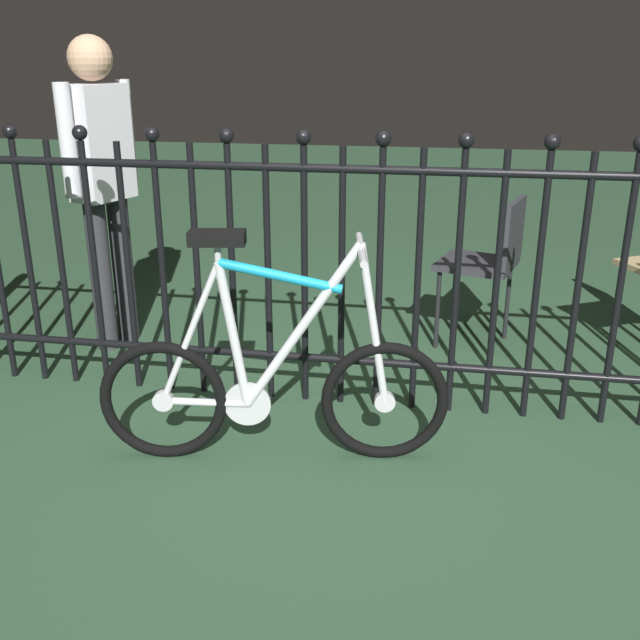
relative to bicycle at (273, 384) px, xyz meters
name	(u,v)px	position (x,y,z in m)	size (l,w,h in m)	color
ground_plane	(354,476)	(0.33, -0.09, -0.31)	(20.00, 20.00, 0.00)	#2D4D33
iron_fence	(356,267)	(0.25, 0.53, 0.32)	(4.57, 0.07, 1.26)	black
bicycle	(273,384)	(0.00, 0.00, 0.00)	(1.33, 0.40, 0.91)	black
chair_charcoal	(491,256)	(0.85, 1.33, 0.18)	(0.47, 0.47, 0.80)	black
person_visitor	(102,170)	(-1.11, 1.02, 0.62)	(0.27, 0.45, 1.58)	#2D2D33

